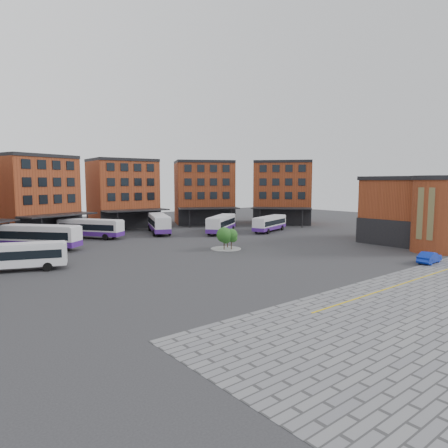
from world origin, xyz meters
TOP-DOWN VIEW (x-y plane):
  - ground at (0.00, 0.00)m, footprint 160.00×160.00m
  - yellow_line at (2.00, -14.00)m, footprint 26.00×0.15m
  - main_building at (-4.77, 38.25)m, footprint 94.14×42.48m
  - east_building at (28.70, -3.06)m, footprint 17.40×15.40m
  - tree_island at (1.86, 11.54)m, footprint 4.40×4.40m
  - bus_a at (-25.07, 15.49)m, footprint 10.94×6.01m
  - bus_b at (-19.38, 28.75)m, footprint 10.41×11.56m
  - bus_c at (-9.04, 35.51)m, footprint 8.84×11.23m
  - bus_d at (3.64, 34.13)m, footprint 7.53×12.71m
  - bus_e at (13.05, 26.83)m, footprint 11.11×9.09m
  - bus_f at (21.67, 22.45)m, footprint 10.97×6.12m
  - blue_car at (14.71, -11.14)m, footprint 4.37×1.82m

SIDE VIEW (x-z plane):
  - ground at x=0.00m, z-range 0.00..0.00m
  - yellow_line at x=2.00m, z-range 0.02..0.04m
  - blue_car at x=14.71m, z-range 0.00..1.41m
  - bus_f at x=21.67m, z-range 0.13..3.17m
  - bus_c at x=-9.04m, z-range 0.14..3.45m
  - bus_e at x=13.05m, z-range 0.14..3.45m
  - bus_a at x=-25.07m, z-range 0.28..3.33m
  - tree_island at x=1.86m, z-range 0.21..3.54m
  - bus_d at x=3.64m, z-range 0.15..3.69m
  - bus_b at x=-19.38m, z-range 0.15..3.72m
  - east_building at x=28.70m, z-range -0.01..10.59m
  - main_building at x=-4.77m, z-range -0.07..14.53m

